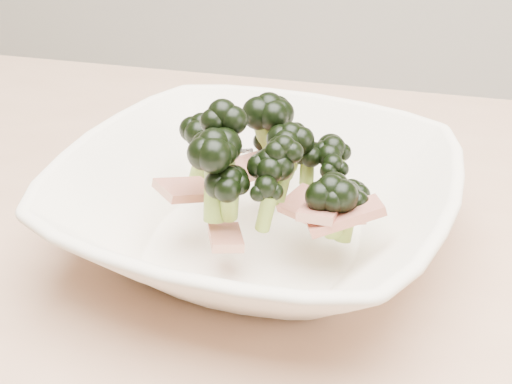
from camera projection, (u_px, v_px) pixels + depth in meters
dining_table at (337, 371)px, 0.60m from camera, size 1.20×0.80×0.75m
broccoli_dish at (257, 200)px, 0.57m from camera, size 0.35×0.35×0.13m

